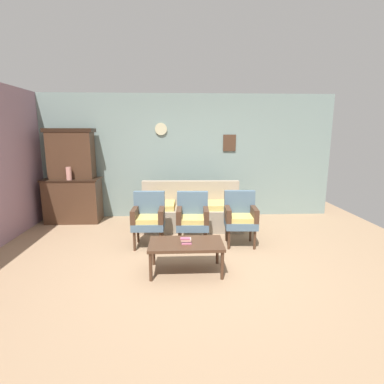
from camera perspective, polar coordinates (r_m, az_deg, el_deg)
ground_plane at (r=4.42m, az=0.68°, el=-13.74°), size 7.68×7.68×0.00m
wall_back_with_decor at (r=6.65m, az=-0.64°, el=6.85°), size 6.40×0.09×2.70m
side_cabinet at (r=6.78m, az=-21.82°, el=-1.46°), size 1.16×0.55×0.93m
cabinet_upper_hutch at (r=6.72m, az=-22.22°, el=6.91°), size 0.99×0.38×1.03m
vase_on_cabinet at (r=6.50m, az=-22.59°, el=3.30°), size 0.11×0.11×0.26m
floral_couch at (r=5.95m, az=-0.25°, el=-3.73°), size 2.02×0.87×0.90m
armchair_near_couch_end at (r=5.01m, az=-8.32°, el=-4.71°), size 0.53×0.50×0.90m
armchair_by_doorway at (r=4.94m, az=0.11°, el=-4.81°), size 0.54×0.52×0.90m
armchair_row_middle at (r=5.08m, az=9.27°, el=-4.52°), size 0.55×0.52×0.90m
coffee_table at (r=4.07m, az=-1.15°, el=-10.27°), size 1.00×0.56×0.42m
book_stack_on_table at (r=4.01m, az=-1.15°, el=-9.32°), size 0.15×0.11×0.08m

